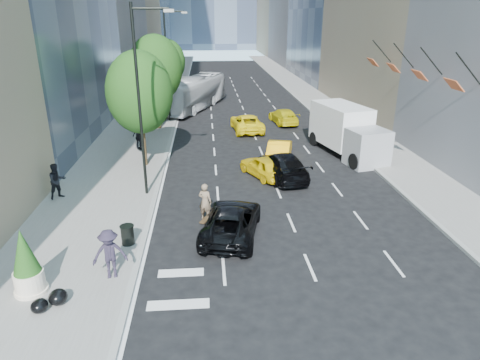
{
  "coord_description": "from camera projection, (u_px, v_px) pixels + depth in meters",
  "views": [
    {
      "loc": [
        -3.02,
        -18.61,
        9.55
      ],
      "look_at": [
        -1.38,
        1.88,
        1.6
      ],
      "focal_mm": 32.0,
      "sensor_mm": 36.0,
      "label": 1
    }
  ],
  "objects": [
    {
      "name": "traffic_signal",
      "position": [
        179.0,
        58.0,
        56.16
      ],
      "size": [
        2.48,
        0.53,
        5.2
      ],
      "color": "black",
      "rests_on": "sidewalk_left"
    },
    {
      "name": "taxi_c",
      "position": [
        247.0,
        123.0,
        37.44
      ],
      "size": [
        2.79,
        5.39,
        1.45
      ],
      "primitive_type": "imported",
      "rotation": [
        0.0,
        0.0,
        3.22
      ],
      "color": "yellow",
      "rests_on": "ground"
    },
    {
      "name": "ground",
      "position": [
        271.0,
        223.0,
        20.97
      ],
      "size": [
        160.0,
        160.0,
        0.0
      ],
      "primitive_type": "plane",
      "color": "black",
      "rests_on": "ground"
    },
    {
      "name": "taxi_a",
      "position": [
        264.0,
        166.0,
        26.81
      ],
      "size": [
        3.13,
        4.28,
        1.36
      ],
      "primitive_type": "imported",
      "rotation": [
        0.0,
        0.0,
        3.58
      ],
      "color": "#E2BB0B",
      "rests_on": "ground"
    },
    {
      "name": "tree_mid",
      "position": [
        156.0,
        69.0,
        36.18
      ],
      "size": [
        4.5,
        4.5,
        7.99
      ],
      "color": "black",
      "rests_on": "sidewalk_left"
    },
    {
      "name": "tree_near",
      "position": [
        139.0,
        93.0,
        27.01
      ],
      "size": [
        4.2,
        4.2,
        7.46
      ],
      "color": "black",
      "rests_on": "sidewalk_left"
    },
    {
      "name": "garbage_bags",
      "position": [
        51.0,
        300.0,
        14.65
      ],
      "size": [
        1.09,
        1.05,
        0.54
      ],
      "color": "black",
      "rests_on": "sidewalk_left"
    },
    {
      "name": "facade_flags",
      "position": [
        408.0,
        68.0,
        28.83
      ],
      "size": [
        1.85,
        13.3,
        2.05
      ],
      "color": "black",
      "rests_on": "ground"
    },
    {
      "name": "planter_shrub",
      "position": [
        26.0,
        263.0,
        15.13
      ],
      "size": [
        1.05,
        1.05,
        2.52
      ],
      "color": "beige",
      "rests_on": "sidewalk_left"
    },
    {
      "name": "taxi_d",
      "position": [
        283.0,
        116.0,
        40.1
      ],
      "size": [
        2.46,
        4.9,
        1.37
      ],
      "primitive_type": "imported",
      "rotation": [
        0.0,
        0.0,
        3.26
      ],
      "color": "#CEBF0A",
      "rests_on": "ground"
    },
    {
      "name": "sidewalk_right",
      "position": [
        318.0,
        102.0,
        49.58
      ],
      "size": [
        4.0,
        120.0,
        0.15
      ],
      "primitive_type": "cube",
      "color": "slate",
      "rests_on": "ground"
    },
    {
      "name": "city_bus",
      "position": [
        194.0,
        93.0,
        45.91
      ],
      "size": [
        7.26,
        12.58,
        3.45
      ],
      "primitive_type": "imported",
      "rotation": [
        0.0,
        0.0,
        -0.38
      ],
      "color": "silver",
      "rests_on": "ground"
    },
    {
      "name": "taxi_b",
      "position": [
        280.0,
        149.0,
        30.05
      ],
      "size": [
        2.55,
        4.58,
        1.43
      ],
      "primitive_type": "imported",
      "rotation": [
        0.0,
        0.0,
        2.89
      ],
      "color": "#FFB00D",
      "rests_on": "ground"
    },
    {
      "name": "lamp_near",
      "position": [
        142.0,
        92.0,
        22.12
      ],
      "size": [
        2.13,
        0.22,
        10.0
      ],
      "color": "black",
      "rests_on": "sidewalk_left"
    },
    {
      "name": "lamp_far",
      "position": [
        168.0,
        59.0,
        38.86
      ],
      "size": [
        2.13,
        0.22,
        10.0
      ],
      "color": "black",
      "rests_on": "sidewalk_left"
    },
    {
      "name": "black_sedan_mercedes",
      "position": [
        283.0,
        165.0,
        26.69
      ],
      "size": [
        2.94,
        5.63,
        1.56
      ],
      "primitive_type": "imported",
      "rotation": [
        0.0,
        0.0,
        3.29
      ],
      "color": "black",
      "rests_on": "ground"
    },
    {
      "name": "pedestrian_c",
      "position": [
        110.0,
        254.0,
        16.09
      ],
      "size": [
        1.41,
        0.98,
        2.0
      ],
      "primitive_type": "imported",
      "rotation": [
        0.0,
        0.0,
        0.2
      ],
      "color": "#241E2D",
      "rests_on": "sidewalk_left"
    },
    {
      "name": "pedestrian_a",
      "position": [
        57.0,
        181.0,
        23.18
      ],
      "size": [
        1.21,
        1.2,
        1.97
      ],
      "primitive_type": "imported",
      "rotation": [
        0.0,
        0.0,
        0.73
      ],
      "color": "black",
      "rests_on": "sidewalk_left"
    },
    {
      "name": "skateboarder",
      "position": [
        205.0,
        204.0,
        20.84
      ],
      "size": [
        0.81,
        0.69,
        1.87
      ],
      "primitive_type": "imported",
      "rotation": [
        0.0,
        0.0,
        2.71
      ],
      "color": "brown",
      "rests_on": "ground"
    },
    {
      "name": "pedestrian_b",
      "position": [
        139.0,
        137.0,
        31.66
      ],
      "size": [
        1.2,
        1.0,
        1.92
      ],
      "primitive_type": "imported",
      "rotation": [
        0.0,
        0.0,
        2.57
      ],
      "color": "black",
      "rests_on": "sidewalk_left"
    },
    {
      "name": "tree_far",
      "position": [
        168.0,
        61.0,
        48.52
      ],
      "size": [
        3.9,
        3.9,
        6.92
      ],
      "color": "black",
      "rests_on": "sidewalk_left"
    },
    {
      "name": "box_truck",
      "position": [
        347.0,
        131.0,
        30.82
      ],
      "size": [
        4.15,
        7.59,
        3.44
      ],
      "rotation": [
        0.0,
        0.0,
        0.23
      ],
      "color": "silver",
      "rests_on": "ground"
    },
    {
      "name": "black_sedan_lincoln",
      "position": [
        232.0,
        221.0,
        19.64
      ],
      "size": [
        3.39,
        5.49,
        1.42
      ],
      "primitive_type": "imported",
      "rotation": [
        0.0,
        0.0,
        2.93
      ],
      "color": "black",
      "rests_on": "ground"
    },
    {
      "name": "sidewalk_left",
      "position": [
        153.0,
        105.0,
        48.17
      ],
      "size": [
        6.0,
        120.0,
        0.15
      ],
      "primitive_type": "cube",
      "color": "slate",
      "rests_on": "ground"
    },
    {
      "name": "trash_can",
      "position": [
        128.0,
        235.0,
        18.65
      ],
      "size": [
        0.56,
        0.56,
        0.84
      ],
      "primitive_type": "cylinder",
      "color": "black",
      "rests_on": "sidewalk_left"
    }
  ]
}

